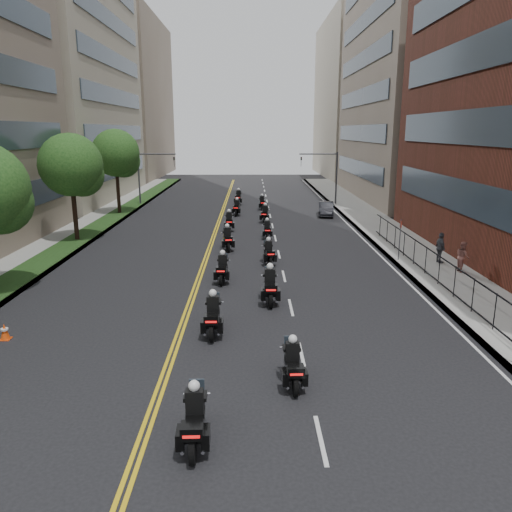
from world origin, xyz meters
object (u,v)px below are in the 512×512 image
Objects in this scene: motorcycle_3 at (270,287)px; pedestrian_b at (463,257)px; motorcycle_12 at (239,198)px; motorcycle_0 at (195,421)px; motorcycle_7 at (267,230)px; motorcycle_2 at (213,317)px; pedestrian_c at (440,248)px; motorcycle_10 at (237,208)px; motorcycle_6 at (227,240)px; motorcycle_11 at (262,203)px; traffic_cone at (5,332)px; motorcycle_5 at (269,253)px; motorcycle_8 at (229,222)px; motorcycle_9 at (265,215)px; motorcycle_1 at (293,366)px; motorcycle_4 at (223,270)px; parked_sedan at (326,209)px.

motorcycle_3 is 1.49× the size of pedestrian_b.
motorcycle_12 is at bearing 22.69° from pedestrian_b.
motorcycle_0 is 1.12× the size of motorcycle_7.
pedestrian_c is at bearing 38.57° from motorcycle_2.
motorcycle_12 is 28.07m from pedestrian_c.
motorcycle_3 is at bearing -92.14° from motorcycle_7.
pedestrian_c reaches higher than motorcycle_10.
motorcycle_11 is (2.71, 17.57, -0.07)m from motorcycle_6.
pedestrian_c reaches higher than motorcycle_7.
traffic_cone is at bearing 109.22° from pedestrian_b.
motorcycle_5 is at bearing -61.54° from motorcycle_6.
motorcycle_2 reaches higher than motorcycle_8.
motorcycle_9 is at bearing 29.54° from pedestrian_c.
motorcycle_6 reaches higher than motorcycle_7.
motorcycle_0 is at bearing 138.90° from pedestrian_c.
pedestrian_b is (13.37, -5.94, 0.30)m from motorcycle_6.
motorcycle_2 is 1.07× the size of motorcycle_9.
traffic_cone is (-7.98, -0.45, -0.40)m from motorcycle_2.
motorcycle_1 is at bearing -87.18° from motorcycle_3.
motorcycle_2 is at bearing -87.79° from motorcycle_4.
motorcycle_8 reaches higher than traffic_cone.
motorcycle_2 is at bearing 118.89° from pedestrian_b.
motorcycle_4 is (-0.07, 14.14, -0.01)m from motorcycle_0.
motorcycle_8 is 4.79m from motorcycle_9.
motorcycle_6 reaches higher than parked_sedan.
motorcycle_8 is 11.28m from motorcycle_11.
motorcycle_7 is (0.32, 14.21, -0.13)m from motorcycle_3.
motorcycle_6 reaches higher than motorcycle_8.
motorcycle_6 reaches higher than motorcycle_11.
pedestrian_b reaches higher than motorcycle_11.
motorcycle_11 reaches higher than traffic_cone.
motorcycle_2 is 31.98m from motorcycle_11.
traffic_cone is (-7.73, -21.43, -0.37)m from motorcycle_8.
motorcycle_4 is at bearing -96.72° from motorcycle_6.
motorcycle_11 is at bearing 21.10° from pedestrian_b.
motorcycle_12 is 3.76× the size of traffic_cone.
motorcycle_7 is at bearing 47.45° from pedestrian_c.
motorcycle_3 is 21.02m from motorcycle_9.
pedestrian_c is (10.03, -7.70, 0.46)m from motorcycle_7.
traffic_cone is at bearing -112.39° from parked_sedan.
motorcycle_9 is 1.24× the size of pedestrian_c.
motorcycle_7 is 3.26× the size of traffic_cone.
motorcycle_4 is 0.60× the size of parked_sedan.
motorcycle_3 is 3.95× the size of traffic_cone.
motorcycle_1 is 3.46× the size of traffic_cone.
motorcycle_1 is at bearing -93.08° from motorcycle_11.
motorcycle_1 is 0.92× the size of motorcycle_6.
motorcycle_2 reaches higher than motorcycle_6.
motorcycle_0 is 14.14m from motorcycle_4.
motorcycle_9 reaches higher than parked_sedan.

